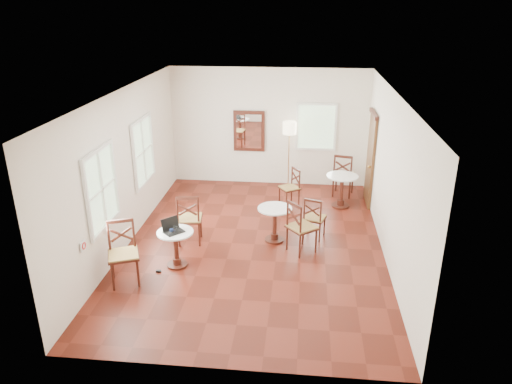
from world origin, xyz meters
TOP-DOWN VIEW (x-y plane):
  - ground at (0.00, 0.00)m, footprint 7.00×7.00m
  - room_shell at (-0.06, 0.27)m, footprint 5.02×7.02m
  - cafe_table_near at (-1.32, -0.96)m, footprint 0.65×0.65m
  - cafe_table_mid at (0.38, 0.20)m, footprint 0.68×0.68m
  - cafe_table_back at (1.82, 2.09)m, footprint 0.73×0.73m
  - chair_near_a at (-1.29, -0.04)m, footprint 0.55×0.55m
  - chair_near_b at (-2.06, -1.56)m, footprint 0.66×0.66m
  - chair_mid_a at (1.17, 0.41)m, footprint 0.52×0.52m
  - chair_mid_b at (0.90, -0.20)m, footprint 0.68×0.68m
  - chair_back_a at (1.90, 2.80)m, footprint 0.60×0.60m
  - chair_back_b at (0.63, 2.06)m, footprint 0.57×0.57m
  - floor_lamp at (0.54, 3.15)m, footprint 0.34×0.34m
  - laptop at (-1.37, -0.95)m, footprint 0.43×0.43m
  - mouse at (-1.36, -1.04)m, footprint 0.12×0.10m
  - navy_mug at (-1.36, -1.02)m, footprint 0.10×0.07m
  - water_glass at (-1.32, -0.97)m, footprint 0.07×0.07m
  - power_adapter at (-1.60, -1.22)m, footprint 0.09×0.05m

SIDE VIEW (x-z plane):
  - ground at x=0.00m, z-range 0.00..0.00m
  - power_adapter at x=-1.60m, z-range 0.00..0.03m
  - cafe_table_near at x=-1.32m, z-range 0.08..0.77m
  - chair_back_b at x=0.63m, z-range 0.00..0.89m
  - cafe_table_mid at x=0.38m, z-range 0.09..0.80m
  - chair_mid_a at x=1.17m, z-range 0.00..0.89m
  - cafe_table_back at x=1.82m, z-range 0.09..0.86m
  - chair_mid_b at x=0.90m, z-range 0.00..1.05m
  - chair_near_a at x=-1.29m, z-range 0.00..1.05m
  - chair_back_a at x=1.90m, z-range 0.00..1.08m
  - chair_near_b at x=-2.06m, z-range 0.00..1.09m
  - mouse at x=-1.36m, z-range 0.69..0.73m
  - navy_mug at x=-1.36m, z-range 0.69..0.77m
  - water_glass at x=-1.32m, z-range 0.69..0.80m
  - laptop at x=-1.37m, z-range 0.63..0.87m
  - floor_lamp at x=0.54m, z-range 0.60..2.34m
  - room_shell at x=-0.06m, z-range 0.38..3.39m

